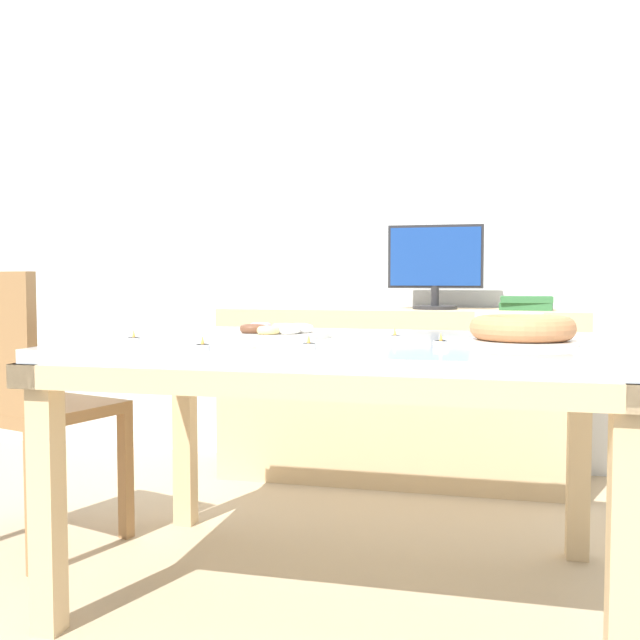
# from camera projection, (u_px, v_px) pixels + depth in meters

# --- Properties ---
(ground_plane) EXTENTS (12.00, 12.00, 0.00)m
(ground_plane) POSITION_uv_depth(u_px,v_px,m) (344.00, 590.00, 2.10)
(ground_plane) COLOR tan
(wall_back) EXTENTS (8.00, 0.10, 2.60)m
(wall_back) POSITION_uv_depth(u_px,v_px,m) (408.00, 201.00, 3.50)
(wall_back) COLOR silver
(wall_back) RESTS_ON ground
(dining_table) EXTENTS (1.51, 0.97, 0.74)m
(dining_table) POSITION_uv_depth(u_px,v_px,m) (345.00, 371.00, 2.06)
(dining_table) COLOR silver
(dining_table) RESTS_ON ground
(chair) EXTENTS (0.52, 0.52, 0.94)m
(chair) POSITION_uv_depth(u_px,v_px,m) (24.00, 397.00, 2.37)
(chair) COLOR olive
(chair) RESTS_ON ground
(sideboard) EXTENTS (1.61, 0.44, 0.78)m
(sideboard) POSITION_uv_depth(u_px,v_px,m) (399.00, 394.00, 3.26)
(sideboard) COLOR #D1B284
(sideboard) RESTS_ON ground
(computer_monitor) EXTENTS (0.42, 0.20, 0.38)m
(computer_monitor) POSITION_uv_depth(u_px,v_px,m) (435.00, 267.00, 3.19)
(computer_monitor) COLOR #262628
(computer_monitor) RESTS_ON sideboard
(book_stack) EXTENTS (0.23, 0.16, 0.06)m
(book_stack) POSITION_uv_depth(u_px,v_px,m) (526.00, 303.00, 3.11)
(book_stack) COLOR #2D6638
(book_stack) RESTS_ON sideboard
(cake_chocolate_round) EXTENTS (0.30, 0.30, 0.08)m
(cake_chocolate_round) POSITION_uv_depth(u_px,v_px,m) (522.00, 330.00, 1.92)
(cake_chocolate_round) COLOR silver
(cake_chocolate_round) RESTS_ON dining_table
(pastry_platter) EXTENTS (0.33, 0.33, 0.04)m
(pastry_platter) POSITION_uv_depth(u_px,v_px,m) (279.00, 332.00, 2.17)
(pastry_platter) COLOR silver
(pastry_platter) RESTS_ON dining_table
(plate_stack) EXTENTS (0.21, 0.21, 0.07)m
(plate_stack) POSITION_uv_depth(u_px,v_px,m) (509.00, 324.00, 2.24)
(plate_stack) COLOR silver
(plate_stack) RESTS_ON dining_table
(tealight_right_edge) EXTENTS (0.04, 0.04, 0.04)m
(tealight_right_edge) POSITION_uv_depth(u_px,v_px,m) (134.00, 339.00, 1.95)
(tealight_right_edge) COLOR silver
(tealight_right_edge) RESTS_ON dining_table
(tealight_near_cakes) EXTENTS (0.04, 0.04, 0.04)m
(tealight_near_cakes) POSITION_uv_depth(u_px,v_px,m) (309.00, 345.00, 1.77)
(tealight_near_cakes) COLOR silver
(tealight_near_cakes) RESTS_ON dining_table
(tealight_centre) EXTENTS (0.04, 0.04, 0.04)m
(tealight_centre) POSITION_uv_depth(u_px,v_px,m) (203.00, 347.00, 1.75)
(tealight_centre) COLOR silver
(tealight_centre) RESTS_ON dining_table
(tealight_near_front) EXTENTS (0.04, 0.04, 0.04)m
(tealight_near_front) POSITION_uv_depth(u_px,v_px,m) (441.00, 343.00, 1.84)
(tealight_near_front) COLOR silver
(tealight_near_front) RESTS_ON dining_table
(tealight_left_edge) EXTENTS (0.04, 0.04, 0.04)m
(tealight_left_edge) POSITION_uv_depth(u_px,v_px,m) (395.00, 337.00, 2.03)
(tealight_left_edge) COLOR silver
(tealight_left_edge) RESTS_ON dining_table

